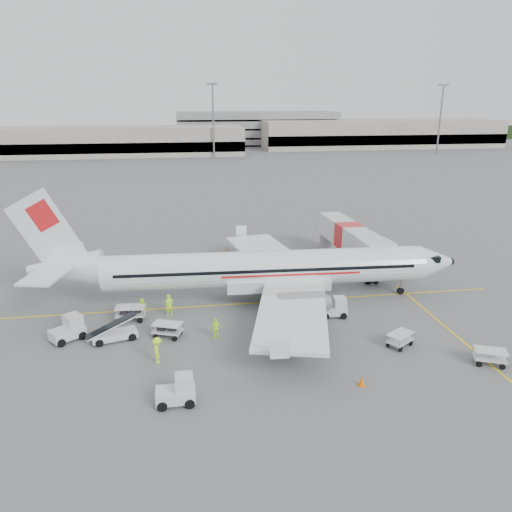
# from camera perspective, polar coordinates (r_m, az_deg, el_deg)

# --- Properties ---
(ground) EXTENTS (360.00, 360.00, 0.00)m
(ground) POSITION_cam_1_polar(r_m,az_deg,el_deg) (45.11, 0.40, -5.36)
(ground) COLOR #56595B
(stripe_lead) EXTENTS (44.00, 0.20, 0.01)m
(stripe_lead) POSITION_cam_1_polar(r_m,az_deg,el_deg) (45.11, 0.40, -5.36)
(stripe_lead) COLOR yellow
(stripe_lead) RESTS_ON ground
(stripe_cross) EXTENTS (0.20, 20.00, 0.01)m
(stripe_cross) POSITION_cam_1_polar(r_m,az_deg,el_deg) (42.77, 21.31, -7.97)
(stripe_cross) COLOR yellow
(stripe_cross) RESTS_ON ground
(terminal_west) EXTENTS (110.00, 22.00, 9.00)m
(terminal_west) POSITION_cam_1_polar(r_m,az_deg,el_deg) (174.69, -20.39, 12.15)
(terminal_west) COLOR gray
(terminal_west) RESTS_ON ground
(terminal_east) EXTENTS (90.00, 26.00, 10.00)m
(terminal_east) POSITION_cam_1_polar(r_m,az_deg,el_deg) (201.64, 13.80, 13.44)
(terminal_east) COLOR gray
(terminal_east) RESTS_ON ground
(parking_garage) EXTENTS (62.00, 24.00, 14.00)m
(parking_garage) POSITION_cam_1_polar(r_m,az_deg,el_deg) (203.79, 0.00, 14.52)
(parking_garage) COLOR slate
(parking_garage) RESTS_ON ground
(treeline) EXTENTS (300.00, 3.00, 6.00)m
(treeline) POSITION_cam_1_polar(r_m,az_deg,el_deg) (216.61, -7.37, 13.50)
(treeline) COLOR black
(treeline) RESTS_ON ground
(mast_center) EXTENTS (3.20, 1.20, 22.00)m
(mast_center) POSITION_cam_1_polar(r_m,az_deg,el_deg) (159.59, -4.91, 15.08)
(mast_center) COLOR slate
(mast_center) RESTS_ON ground
(mast_east) EXTENTS (3.20, 1.20, 22.00)m
(mast_east) POSITION_cam_1_polar(r_m,az_deg,el_deg) (181.28, 20.29, 14.39)
(mast_east) COLOR slate
(mast_east) RESTS_ON ground
(aircraft) EXTENTS (39.12, 31.33, 10.42)m
(aircraft) POSITION_cam_1_polar(r_m,az_deg,el_deg) (44.01, 1.16, 1.24)
(aircraft) COLOR white
(aircraft) RESTS_ON ground
(jet_bridge) EXTENTS (4.13, 17.57, 4.57)m
(jet_bridge) POSITION_cam_1_polar(r_m,az_deg,el_deg) (55.71, 10.52, 1.32)
(jet_bridge) COLOR silver
(jet_bridge) RESTS_ON ground
(belt_loader) EXTENTS (4.74, 2.79, 2.42)m
(belt_loader) POSITION_cam_1_polar(r_m,az_deg,el_deg) (39.47, -15.97, -7.65)
(belt_loader) COLOR silver
(belt_loader) RESTS_ON ground
(tug_fore) EXTENTS (2.28, 1.44, 1.69)m
(tug_fore) POSITION_cam_1_polar(r_m,az_deg,el_deg) (42.59, 8.86, -5.79)
(tug_fore) COLOR silver
(tug_fore) RESTS_ON ground
(tug_mid) EXTENTS (2.37, 1.37, 1.82)m
(tug_mid) POSITION_cam_1_polar(r_m,az_deg,el_deg) (31.22, -9.19, -14.89)
(tug_mid) COLOR silver
(tug_mid) RESTS_ON ground
(tug_aft) EXTENTS (2.81, 2.61, 1.90)m
(tug_aft) POSITION_cam_1_polar(r_m,az_deg,el_deg) (40.67, -20.82, -7.78)
(tug_aft) COLOR silver
(tug_aft) RESTS_ON ground
(cart_loaded_a) EXTENTS (2.46, 1.56, 1.24)m
(cart_loaded_a) POSITION_cam_1_polar(r_m,az_deg,el_deg) (42.73, -14.14, -6.38)
(cart_loaded_a) COLOR silver
(cart_loaded_a) RESTS_ON ground
(cart_loaded_b) EXTENTS (2.53, 2.02, 1.15)m
(cart_loaded_b) POSITION_cam_1_polar(r_m,az_deg,el_deg) (39.30, -10.06, -8.34)
(cart_loaded_b) COLOR silver
(cart_loaded_b) RESTS_ON ground
(cart_empty_a) EXTENTS (2.37, 2.14, 1.07)m
(cart_empty_a) POSITION_cam_1_polar(r_m,az_deg,el_deg) (38.87, 16.13, -9.17)
(cart_empty_a) COLOR silver
(cart_empty_a) RESTS_ON ground
(cart_empty_b) EXTENTS (2.43, 1.97, 1.10)m
(cart_empty_b) POSITION_cam_1_polar(r_m,az_deg,el_deg) (38.56, 25.17, -10.42)
(cart_empty_b) COLOR silver
(cart_empty_b) RESTS_ON ground
(cone_nose) EXTENTS (0.34, 0.34, 0.55)m
(cone_nose) POSITION_cam_1_polar(r_m,az_deg,el_deg) (54.12, 16.95, -1.89)
(cone_nose) COLOR #E26307
(cone_nose) RESTS_ON ground
(cone_port) EXTENTS (0.37, 0.37, 0.61)m
(cone_port) POSITION_cam_1_polar(r_m,az_deg,el_deg) (59.90, -3.33, 0.75)
(cone_port) COLOR #E26307
(cone_port) RESTS_ON ground
(cone_stbd) EXTENTS (0.43, 0.43, 0.71)m
(cone_stbd) POSITION_cam_1_polar(r_m,az_deg,el_deg) (33.49, 12.00, -13.78)
(cone_stbd) COLOR #E26307
(cone_stbd) RESTS_ON ground
(crew_a) EXTENTS (0.80, 0.68, 1.87)m
(crew_a) POSITION_cam_1_polar(r_m,az_deg,el_deg) (42.87, -9.87, -5.55)
(crew_a) COLOR #B2EF20
(crew_a) RESTS_ON ground
(crew_b) EXTENTS (1.00, 0.92, 1.65)m
(crew_b) POSITION_cam_1_polar(r_m,az_deg,el_deg) (43.03, -12.81, -5.81)
(crew_b) COLOR #B2EF20
(crew_b) RESTS_ON ground
(crew_c) EXTENTS (0.80, 1.28, 1.90)m
(crew_c) POSITION_cam_1_polar(r_m,az_deg,el_deg) (35.71, -11.18, -10.52)
(crew_c) COLOR #B2EF20
(crew_c) RESTS_ON ground
(crew_d) EXTENTS (0.98, 0.46, 1.64)m
(crew_d) POSITION_cam_1_polar(r_m,az_deg,el_deg) (38.53, -4.58, -8.26)
(crew_d) COLOR #B2EF20
(crew_d) RESTS_ON ground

